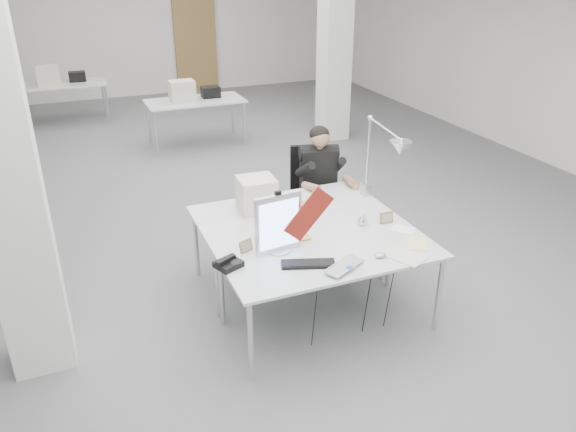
# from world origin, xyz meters

# --- Properties ---
(room_shell) EXTENTS (10.04, 14.04, 3.24)m
(room_shell) POSITION_xyz_m (0.04, 0.13, 1.69)
(room_shell) COLOR #59595C
(room_shell) RESTS_ON ground
(desk_main) EXTENTS (1.80, 0.90, 0.02)m
(desk_main) POSITION_xyz_m (0.00, -2.50, 0.74)
(desk_main) COLOR silver
(desk_main) RESTS_ON room_shell
(desk_second) EXTENTS (1.80, 0.90, 0.02)m
(desk_second) POSITION_xyz_m (0.00, -1.60, 0.74)
(desk_second) COLOR silver
(desk_second) RESTS_ON room_shell
(bg_desk_a) EXTENTS (1.60, 0.80, 0.02)m
(bg_desk_a) POSITION_xyz_m (0.20, 3.00, 0.74)
(bg_desk_a) COLOR silver
(bg_desk_a) RESTS_ON room_shell
(bg_desk_b) EXTENTS (1.60, 0.80, 0.02)m
(bg_desk_b) POSITION_xyz_m (-1.80, 5.20, 0.74)
(bg_desk_b) COLOR silver
(bg_desk_b) RESTS_ON room_shell
(office_chair) EXTENTS (0.69, 0.69, 1.18)m
(office_chair) POSITION_xyz_m (0.61, -0.93, 0.59)
(office_chair) COLOR black
(office_chair) RESTS_ON room_shell
(seated_person) EXTENTS (0.62, 0.71, 0.92)m
(seated_person) POSITION_xyz_m (0.61, -0.98, 0.90)
(seated_person) COLOR black
(seated_person) RESTS_ON office_chair
(monitor) EXTENTS (0.41, 0.09, 0.50)m
(monitor) POSITION_xyz_m (-0.39, -2.32, 1.01)
(monitor) COLOR silver
(monitor) RESTS_ON desk_main
(pennant) EXTENTS (0.44, 0.04, 0.47)m
(pennant) POSITION_xyz_m (-0.14, -2.35, 1.06)
(pennant) COLOR maroon
(pennant) RESTS_ON monitor
(keyboard) EXTENTS (0.45, 0.27, 0.02)m
(keyboard) POSITION_xyz_m (-0.26, -2.62, 0.77)
(keyboard) COLOR black
(keyboard) RESTS_ON desk_main
(laptop) EXTENTS (0.44, 0.38, 0.03)m
(laptop) POSITION_xyz_m (0.00, -2.83, 0.77)
(laptop) COLOR #BABABF
(laptop) RESTS_ON desk_main
(mouse) EXTENTS (0.11, 0.08, 0.04)m
(mouse) POSITION_xyz_m (0.33, -2.73, 0.78)
(mouse) COLOR #B4B5B9
(mouse) RESTS_ON desk_main
(bankers_lamp) EXTENTS (0.34, 0.15, 0.37)m
(bankers_lamp) POSITION_xyz_m (-0.14, -2.19, 0.94)
(bankers_lamp) COLOR gold
(bankers_lamp) RESTS_ON desk_main
(desk_phone) EXTENTS (0.24, 0.23, 0.05)m
(desk_phone) POSITION_xyz_m (-0.85, -2.41, 0.78)
(desk_phone) COLOR black
(desk_phone) RESTS_ON desk_main
(picture_frame_left) EXTENTS (0.13, 0.08, 0.10)m
(picture_frame_left) POSITION_xyz_m (-0.64, -2.22, 0.81)
(picture_frame_left) COLOR olive
(picture_frame_left) RESTS_ON desk_main
(picture_frame_right) EXTENTS (0.13, 0.04, 0.10)m
(picture_frame_right) POSITION_xyz_m (0.71, -2.20, 0.81)
(picture_frame_right) COLOR olive
(picture_frame_right) RESTS_ON desk_main
(desk_clock) EXTENTS (0.10, 0.05, 0.10)m
(desk_clock) POSITION_xyz_m (0.49, -2.16, 0.81)
(desk_clock) COLOR silver
(desk_clock) RESTS_ON desk_main
(paper_stack_a) EXTENTS (0.35, 0.39, 0.01)m
(paper_stack_a) POSITION_xyz_m (0.52, -2.79, 0.76)
(paper_stack_a) COLOR beige
(paper_stack_a) RESTS_ON desk_main
(paper_stack_b) EXTENTS (0.27, 0.29, 0.01)m
(paper_stack_b) POSITION_xyz_m (0.74, -2.65, 0.76)
(paper_stack_b) COLOR #ECD88D
(paper_stack_b) RESTS_ON desk_main
(paper_stack_c) EXTENTS (0.24, 0.24, 0.01)m
(paper_stack_c) POSITION_xyz_m (0.78, -2.38, 0.76)
(paper_stack_c) COLOR white
(paper_stack_c) RESTS_ON desk_main
(beige_monitor) EXTENTS (0.36, 0.34, 0.32)m
(beige_monitor) POSITION_xyz_m (-0.28, -1.48, 0.92)
(beige_monitor) COLOR beige
(beige_monitor) RESTS_ON desk_second
(architect_lamp) EXTENTS (0.35, 0.71, 0.88)m
(architect_lamp) POSITION_xyz_m (0.85, -1.82, 1.19)
(architect_lamp) COLOR silver
(architect_lamp) RESTS_ON desk_second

